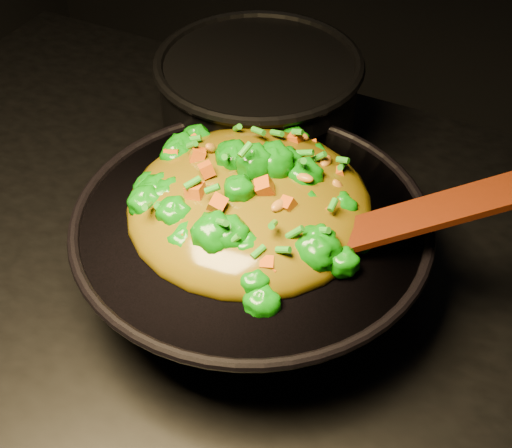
% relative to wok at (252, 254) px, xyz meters
% --- Properties ---
extents(wok, '(0.36, 0.36, 0.10)m').
position_rel_wok_xyz_m(wok, '(0.00, 0.00, 0.00)').
color(wok, black).
rests_on(wok, stovetop).
extents(stir_fry, '(0.30, 0.30, 0.09)m').
position_rel_wok_xyz_m(stir_fry, '(-0.01, 0.01, 0.09)').
color(stir_fry, '#0E7408').
rests_on(stir_fry, wok).
extents(spatula, '(0.24, 0.15, 0.11)m').
position_rel_wok_xyz_m(spatula, '(0.16, 0.04, 0.09)').
color(spatula, '#341706').
rests_on(spatula, wok).
extents(back_pot, '(0.25, 0.25, 0.14)m').
position_rel_wok_xyz_m(back_pot, '(-0.10, 0.22, 0.02)').
color(back_pot, black).
rests_on(back_pot, stovetop).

